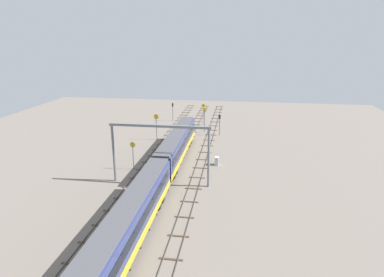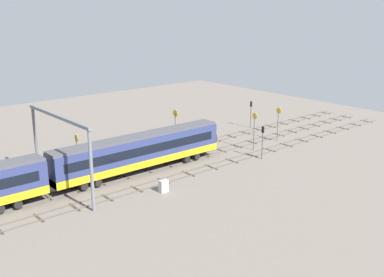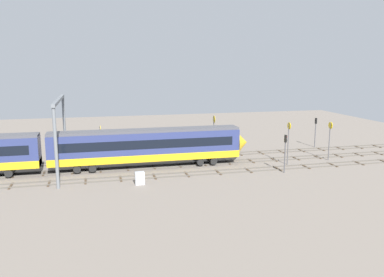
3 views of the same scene
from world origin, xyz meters
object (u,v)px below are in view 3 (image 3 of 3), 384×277
Objects in this scene: speed_sign_mid_trackside at (330,135)px; speed_sign_distant_end at (288,138)px; relay_cabinet at (140,178)px; speed_sign_far_trackside at (214,128)px; train at (49,152)px; speed_sign_near_foreground at (101,137)px; signal_light_trackside_departure at (316,128)px; overhead_gantry at (60,120)px; signal_light_trackside_approach at (285,148)px.

speed_sign_mid_trackside is 6.82m from speed_sign_distant_end.
relay_cabinet is at bearing -167.97° from speed_sign_distant_end.
speed_sign_distant_end reaches higher than speed_sign_far_trackside.
speed_sign_far_trackside is 18.84m from relay_cabinet.
speed_sign_distant_end is (30.00, -2.94, 0.98)m from train.
speed_sign_near_foreground is 0.89× the size of speed_sign_mid_trackside.
train is 40.05m from signal_light_trackside_departure.
overhead_gantry reaches higher than relay_cabinet.
relay_cabinet is at bearing -35.49° from train.
signal_light_trackside_departure is (39.53, 6.40, 0.41)m from train.
signal_light_trackside_departure is at bearing 9.19° from train.
speed_sign_far_trackside reaches higher than speed_sign_near_foreground.
signal_light_trackside_departure is at bearing 47.72° from signal_light_trackside_approach.
relay_cabinet is at bearing -177.84° from signal_light_trackside_approach.
speed_sign_mid_trackside is at bearing -14.88° from speed_sign_near_foreground.
overhead_gantry is 2.64× the size of speed_sign_far_trackside.
relay_cabinet is (-19.93, -4.25, -2.92)m from speed_sign_distant_end.
overhead_gantry is 27.47m from signal_light_trackside_approach.
train is at bearing 177.05° from speed_sign_mid_trackside.
speed_sign_far_trackside is (22.70, 6.47, 1.09)m from train.
overhead_gantry is at bearing -171.15° from signal_light_trackside_departure.
speed_sign_far_trackside is 16.84m from signal_light_trackside_departure.
signal_light_trackside_departure reaches higher than relay_cabinet.
speed_sign_near_foreground is at bearing -179.69° from signal_light_trackside_departure.
signal_light_trackside_approach is (5.08, -12.99, -0.68)m from speed_sign_far_trackside.
speed_sign_far_trackside is (16.47, 0.25, 0.65)m from speed_sign_near_foreground.
relay_cabinet is (3.85, -13.40, -2.39)m from speed_sign_near_foreground.
overhead_gantry reaches higher than speed_sign_far_trackside.
speed_sign_far_trackside reaches higher than relay_cabinet.
speed_sign_far_trackside is at bearing 179.75° from signal_light_trackside_departure.
train is 8.81m from speed_sign_near_foreground.
signal_light_trackside_departure is at bearing 8.85° from overhead_gantry.
relay_cabinet is at bearing -73.97° from speed_sign_near_foreground.
speed_sign_near_foreground is at bearing 44.95° from train.
signal_light_trackside_approach reaches higher than relay_cabinet.
speed_sign_far_trackside reaches higher than speed_sign_mid_trackside.
speed_sign_near_foreground reaches higher than signal_light_trackside_approach.
train is 3.42× the size of overhead_gantry.
speed_sign_distant_end is (7.30, -9.41, -0.11)m from speed_sign_far_trackside.
train is 4.12m from overhead_gantry.
overhead_gantry is (1.44, 0.47, 3.83)m from train.
speed_sign_far_trackside is at bearing 111.37° from signal_light_trackside_approach.
train is 9.50× the size of speed_sign_mid_trackside.
speed_sign_far_trackside reaches higher than signal_light_trackside_approach.
speed_sign_distant_end is at bearing 58.20° from signal_light_trackside_approach.
speed_sign_mid_trackside is 8.75m from signal_light_trackside_departure.
speed_sign_mid_trackside reaches higher than speed_sign_near_foreground.
speed_sign_far_trackside is 11.91m from speed_sign_distant_end.
speed_sign_mid_trackside is 1.13× the size of signal_light_trackside_approach.
speed_sign_near_foreground is 1.01× the size of signal_light_trackside_departure.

